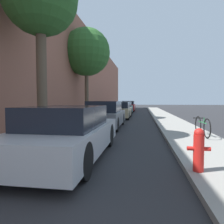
% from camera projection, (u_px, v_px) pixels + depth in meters
% --- Properties ---
extents(ground_plane, '(120.00, 120.00, 0.00)m').
position_uv_depth(ground_plane, '(128.00, 121.00, 14.89)').
color(ground_plane, '#28282B').
extents(sidewalk_left, '(2.00, 52.00, 0.12)m').
position_uv_depth(sidewalk_left, '(90.00, 119.00, 15.33)').
color(sidewalk_left, gray).
rests_on(sidewalk_left, ground).
extents(sidewalk_right, '(2.00, 52.00, 0.12)m').
position_uv_depth(sidewalk_right, '(169.00, 120.00, 14.45)').
color(sidewalk_right, gray).
rests_on(sidewalk_right, ground).
extents(building_facade_left, '(0.70, 52.00, 7.97)m').
position_uv_depth(building_facade_left, '(72.00, 67.00, 15.31)').
color(building_facade_left, '#9E604C').
rests_on(building_facade_left, ground).
extents(parked_car_silver, '(1.80, 4.54, 1.32)m').
position_uv_depth(parked_car_silver, '(69.00, 133.00, 5.16)').
color(parked_car_silver, black).
rests_on(parked_car_silver, ground).
extents(parked_car_grey, '(1.75, 4.53, 1.43)m').
position_uv_depth(parked_car_grey, '(105.00, 115.00, 10.92)').
color(parked_car_grey, black).
rests_on(parked_car_grey, ground).
extents(parked_car_champagne, '(1.73, 4.59, 1.36)m').
position_uv_depth(parked_car_champagne, '(120.00, 110.00, 16.84)').
color(parked_car_champagne, black).
rests_on(parked_car_champagne, ground).
extents(parked_car_teal, '(1.84, 4.27, 1.37)m').
position_uv_depth(parked_car_teal, '(123.00, 108.00, 22.10)').
color(parked_car_teal, black).
rests_on(parked_car_teal, ground).
extents(parked_car_red, '(1.72, 4.49, 1.43)m').
position_uv_depth(parked_car_red, '(128.00, 106.00, 27.18)').
color(parked_car_red, black).
rests_on(parked_car_red, ground).
extents(street_tree_far, '(3.45, 3.45, 6.60)m').
position_uv_depth(street_tree_far, '(86.00, 52.00, 14.70)').
color(street_tree_far, brown).
rests_on(street_tree_far, sidewalk_left).
extents(fire_hydrant, '(0.42, 0.19, 0.82)m').
position_uv_depth(fire_hydrant, '(199.00, 149.00, 3.83)').
color(fire_hydrant, red).
rests_on(fire_hydrant, sidewalk_right).
extents(bicycle, '(0.44, 1.76, 0.72)m').
position_uv_depth(bicycle, '(202.00, 126.00, 7.67)').
color(bicycle, black).
rests_on(bicycle, sidewalk_right).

